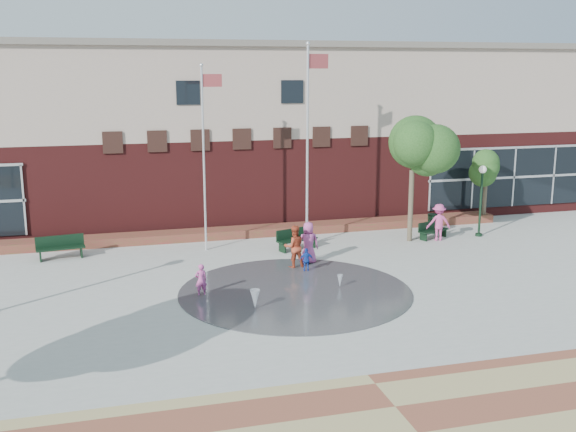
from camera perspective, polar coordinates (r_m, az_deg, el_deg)
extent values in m
plane|color=#666056|center=(21.72, 2.79, -8.91)|extent=(120.00, 120.00, 0.00)
cube|color=#A8A8A0|center=(25.33, 0.00, -5.75)|extent=(46.00, 18.00, 0.01)
cylinder|color=#383A3D|center=(24.42, 0.62, -6.45)|extent=(8.40, 8.40, 0.01)
cube|color=#5A1C1C|center=(37.70, -5.38, 3.72)|extent=(44.00, 10.00, 4.50)
cube|color=tan|center=(37.29, -5.52, 10.57)|extent=(44.00, 10.00, 4.50)
cube|color=slate|center=(37.29, -5.60, 14.11)|extent=(44.40, 10.40, 0.30)
cube|color=black|center=(38.64, 18.53, 3.14)|extent=(10.00, 0.12, 3.19)
cube|color=black|center=(31.97, -8.46, 10.29)|extent=(1.10, 0.10, 1.10)
cube|color=black|center=(32.93, 0.35, 10.48)|extent=(1.10, 0.10, 1.10)
cube|color=#A51434|center=(32.45, -3.51, -1.71)|extent=(26.00, 1.20, 0.40)
cylinder|color=silver|center=(29.32, -7.14, 4.65)|extent=(0.10, 0.10, 7.98)
sphere|color=silver|center=(29.07, -7.35, 12.55)|extent=(0.16, 0.16, 0.16)
cube|color=#A43C3F|center=(29.17, -6.47, 11.33)|extent=(0.87, 0.10, 0.53)
cylinder|color=silver|center=(30.00, 1.65, 5.78)|extent=(0.11, 0.11, 8.88)
sphere|color=silver|center=(29.83, 1.70, 14.39)|extent=(0.18, 0.18, 0.18)
cube|color=#A43C3F|center=(30.06, 2.56, 12.96)|extent=(1.00, 0.25, 0.63)
cylinder|color=black|center=(33.28, 15.98, 0.91)|extent=(0.11, 0.11, 3.08)
cylinder|color=black|center=(33.60, 15.84, -1.55)|extent=(0.33, 0.33, 0.15)
sphere|color=white|center=(33.00, 16.16, 3.81)|extent=(0.36, 0.36, 0.36)
cube|color=black|center=(29.93, -18.70, -2.59)|extent=(2.03, 0.81, 0.07)
cube|color=black|center=(30.11, -18.77, -2.01)|extent=(1.96, 0.32, 0.49)
cube|color=black|center=(29.80, 0.78, -2.02)|extent=(1.97, 1.15, 0.06)
cube|color=black|center=(29.93, 0.52, -1.47)|extent=(1.81, 0.70, 0.48)
cube|color=black|center=(32.50, 12.21, -1.20)|extent=(1.69, 1.03, 0.05)
cube|color=black|center=(32.58, 11.96, -0.78)|extent=(1.54, 0.65, 0.41)
cylinder|color=black|center=(33.64, 12.18, -0.68)|extent=(0.54, 0.54, 0.90)
cylinder|color=black|center=(33.54, 12.22, 0.10)|extent=(0.58, 0.58, 0.05)
cylinder|color=#493E2E|center=(31.58, 10.35, 0.85)|extent=(0.23, 0.23, 3.37)
cylinder|color=#493E2E|center=(36.56, 16.30, 1.35)|extent=(0.21, 0.21, 2.42)
cone|color=white|center=(22.73, -2.80, -7.93)|extent=(0.34, 0.34, 0.66)
cone|color=white|center=(24.92, 4.40, -6.10)|extent=(0.21, 0.21, 0.47)
imported|color=#D14B9E|center=(24.05, -7.38, -5.39)|extent=(0.46, 0.34, 1.17)
imported|color=#B14227|center=(27.10, 0.53, -2.61)|extent=(0.86, 0.67, 1.75)
imported|color=#C14E98|center=(27.71, 1.73, -2.28)|extent=(0.92, 0.67, 1.75)
imported|color=#1943B7|center=(26.66, 1.58, -3.75)|extent=(0.59, 0.32, 0.96)
imported|color=#CF458D|center=(32.14, 12.63, -0.54)|extent=(1.22, 0.84, 1.74)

